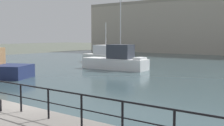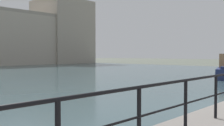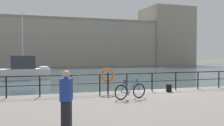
{
  "view_description": "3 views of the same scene",
  "coord_description": "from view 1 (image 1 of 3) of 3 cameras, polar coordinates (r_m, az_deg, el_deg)",
  "views": [
    {
      "loc": [
        10.23,
        -7.27,
        3.6
      ],
      "look_at": [
        -0.14,
        6.61,
        2.0
      ],
      "focal_mm": 45.71,
      "sensor_mm": 36.0,
      "label": 1
    },
    {
      "loc": [
        -11.95,
        -3.31,
        2.3
      ],
      "look_at": [
        -0.86,
        6.75,
        1.83
      ],
      "focal_mm": 43.46,
      "sensor_mm": 36.0,
      "label": 2
    },
    {
      "loc": [
        -7.78,
        -14.73,
        2.86
      ],
      "look_at": [
        -0.72,
        6.11,
        2.16
      ],
      "focal_mm": 43.13,
      "sensor_mm": 36.0,
      "label": 3
    }
  ],
  "objects": [
    {
      "name": "water_basin",
      "position": [
        39.01,
        21.4,
        -0.36
      ],
      "size": [
        80.0,
        60.0,
        0.01
      ],
      "primitive_type": "cube",
      "color": "#33474C",
      "rests_on": "ground_plane"
    },
    {
      "name": "moored_harbor_tender",
      "position": [
        31.4,
        0.91,
        0.49
      ],
      "size": [
        7.56,
        2.75,
        7.65
      ],
      "rotation": [
        0.0,
        0.0,
        0.07
      ],
      "color": "white",
      "rests_on": "water_basin"
    },
    {
      "name": "ground_plane",
      "position": [
        13.06,
        -17.46,
        -10.97
      ],
      "size": [
        240.0,
        240.0,
        0.0
      ],
      "primitive_type": "plane",
      "color": "#4C5147"
    },
    {
      "name": "moored_red_daysailer",
      "position": [
        40.26,
        -1.22,
        1.47
      ],
      "size": [
        7.3,
        3.83,
        5.56
      ],
      "rotation": [
        0.0,
        0.0,
        -0.15
      ],
      "color": "white",
      "rests_on": "water_basin"
    }
  ]
}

